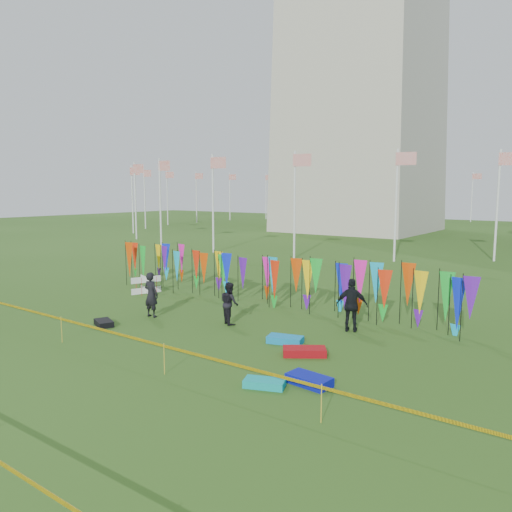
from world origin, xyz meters
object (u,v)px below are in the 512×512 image
Objects in this scene: box_kite at (146,285)px; person_mid at (230,303)px; kite_bag_teal at (264,383)px; kite_bag_blue at (309,380)px; kite_bag_turquoise at (285,340)px; kite_bag_black at (104,323)px; person_right at (352,305)px; person_left at (151,295)px; kite_bag_red at (304,352)px.

person_mid reaches higher than box_kite.
person_mid is at bearing 137.51° from kite_bag_teal.
kite_bag_blue is 1.20m from kite_bag_teal.
kite_bag_black is at bearing -161.38° from kite_bag_turquoise.
person_right is at bearing 31.58° from kite_bag_black.
person_mid is 1.53× the size of kite_bag_teal.
person_left is 1.73× the size of kite_bag_teal.
person_mid is 4.62m from person_right.
box_kite is at bearing 151.87° from kite_bag_teal.
kite_bag_teal is at bearing 165.87° from person_mid.
person_right is at bearing 65.45° from kite_bag_turquoise.
person_left is at bearing -38.91° from box_kite.
box_kite is 13.57m from kite_bag_blue.
person_mid is 1.23× the size of kite_bag_red.
kite_bag_turquoise is 3.65m from kite_bag_blue.
person_right reaches higher than person_left.
kite_bag_red is (7.48, -0.44, -0.80)m from person_left.
kite_bag_turquoise is at bearing 132.97° from kite_bag_blue.
kite_bag_red is (11.15, -3.40, -0.32)m from box_kite.
kite_bag_blue reaches higher than kite_bag_teal.
kite_bag_black is (-6.74, -2.27, -0.01)m from kite_bag_turquoise.
kite_bag_red is at bearing 123.76° from kite_bag_blue.
kite_bag_red is (4.24, -1.50, -0.69)m from person_mid.
person_right reaches higher than kite_bag_red.
person_left is 1.56× the size of kite_bag_blue.
box_kite reaches higher than kite_bag_teal.
person_right reaches higher than box_kite.
kite_bag_black is 8.46m from kite_bag_teal.
person_mid is at bearing 148.05° from kite_bag_blue.
person_right is 1.83× the size of kite_bag_teal.
person_right is (7.49, 2.87, 0.06)m from person_left.
box_kite is 7.18m from person_mid.
kite_bag_blue reaches higher than kite_bag_black.
kite_bag_black is (-3.68, -3.06, -0.71)m from person_mid.
person_right is 1.47× the size of kite_bag_red.
kite_bag_teal is (0.45, -2.80, -0.02)m from kite_bag_red.
person_mid is 1.74× the size of kite_bag_black.
person_right is (4.25, 1.81, 0.16)m from person_mid.
person_left is 8.60m from kite_bag_teal.
kite_bag_red is at bearing 99.16° from kite_bag_teal.
kite_bag_turquoise is at bearing 177.88° from person_left.
kite_bag_teal is (4.69, -4.30, -0.71)m from person_mid.
kite_bag_blue is at bearing 176.42° from person_mid.
person_left reaches higher than kite_bag_turquoise.
box_kite reaches higher than kite_bag_blue.
box_kite is at bearing 164.88° from kite_bag_turquoise.
person_left reaches higher than kite_bag_teal.
kite_bag_turquoise reaches higher than kite_bag_teal.
person_right is at bearing -128.54° from person_mid.
kite_bag_turquoise reaches higher than kite_bag_black.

